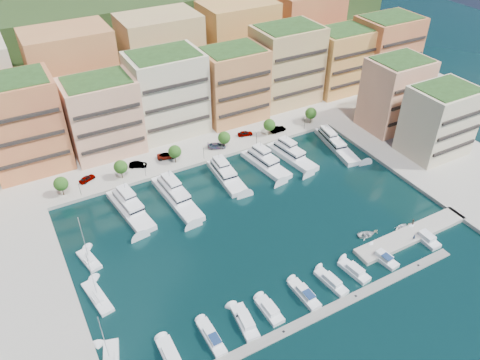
{
  "coord_description": "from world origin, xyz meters",
  "views": [
    {
      "loc": [
        -46.3,
        -74.59,
        77.63
      ],
      "look_at": [
        0.92,
        10.84,
        6.0
      ],
      "focal_mm": 35.0,
      "sensor_mm": 36.0,
      "label": 1
    }
  ],
  "objects": [
    {
      "name": "backblock_2",
      "position": [
        5.0,
        74.0,
        16.0
      ],
      "size": [
        26.0,
        18.0,
        30.0
      ],
      "primitive_type": "cube",
      "color": "tan",
      "rests_on": "north_quay"
    },
    {
      "name": "tender_3",
      "position": [
        32.56,
        -19.0,
        0.37
      ],
      "size": [
        1.43,
        1.23,
        0.75
      ],
      "primitive_type": "imported",
      "rotation": [
        0.0,
        0.0,
        1.58
      ],
      "color": "#C1AD93",
      "rests_on": "ground"
    },
    {
      "name": "cruiser_3",
      "position": [
        -11.82,
        -24.58,
        0.55
      ],
      "size": [
        2.87,
        7.38,
        2.55
      ],
      "color": "white",
      "rests_on": "ground"
    },
    {
      "name": "apartment_3",
      "position": [
        -2.0,
        51.99,
        13.81
      ],
      "size": [
        22.0,
        16.5,
        25.8
      ],
      "color": "beige",
      "rests_on": "north_quay"
    },
    {
      "name": "tree_0",
      "position": [
        -40.0,
        33.5,
        4.74
      ],
      "size": [
        3.8,
        3.8,
        5.65
      ],
      "color": "#473323",
      "rests_on": "north_quay"
    },
    {
      "name": "tender_1",
      "position": [
        23.43,
        -16.77,
        0.36
      ],
      "size": [
        1.4,
        1.22,
        0.72
      ],
      "primitive_type": "imported",
      "rotation": [
        0.0,
        0.0,
        1.54
      ],
      "color": "beige",
      "rests_on": "ground"
    },
    {
      "name": "apartment_east_a",
      "position": [
        62.0,
        19.99,
        12.31
      ],
      "size": [
        18.0,
        14.5,
        22.8
      ],
      "color": "#F3AE87",
      "rests_on": "east_quay"
    },
    {
      "name": "yacht_2",
      "position": [
        -14.18,
        18.89,
        1.21
      ],
      "size": [
        6.43,
        22.35,
        7.3
      ],
      "color": "white",
      "rests_on": "ground"
    },
    {
      "name": "tree_5",
      "position": [
        40.0,
        33.5,
        4.74
      ],
      "size": [
        3.8,
        3.8,
        5.65
      ],
      "color": "#473323",
      "rests_on": "north_quay"
    },
    {
      "name": "finger_pier",
      "position": [
        30.0,
        -22.0,
        0.0
      ],
      "size": [
        32.0,
        5.0,
        2.0
      ],
      "primitive_type": "cube",
      "color": "#9E998E",
      "rests_on": "ground"
    },
    {
      "name": "car_3",
      "position": [
        6.02,
        34.76,
        1.81
      ],
      "size": [
        6.03,
        4.3,
        1.62
      ],
      "primitive_type": "imported",
      "rotation": [
        0.0,
        0.0,
        1.16
      ],
      "color": "gray",
      "rests_on": "north_quay"
    },
    {
      "name": "yacht_5",
      "position": [
        23.56,
        20.6,
        1.21
      ],
      "size": [
        7.21,
        18.81,
        7.3
      ],
      "color": "white",
      "rests_on": "ground"
    },
    {
      "name": "tree_2",
      "position": [
        -8.0,
        33.5,
        4.74
      ],
      "size": [
        3.8,
        3.8,
        5.65
      ],
      "color": "#473323",
      "rests_on": "north_quay"
    },
    {
      "name": "tree_3",
      "position": [
        8.0,
        33.5,
        4.74
      ],
      "size": [
        3.8,
        3.8,
        5.65
      ],
      "color": "#473323",
      "rests_on": "north_quay"
    },
    {
      "name": "yacht_3",
      "position": [
        1.88,
        20.98,
        1.21
      ],
      "size": [
        5.85,
        17.75,
        7.3
      ],
      "color": "white",
      "rests_on": "ground"
    },
    {
      "name": "lamppost_1",
      "position": [
        -18.0,
        31.2,
        3.83
      ],
      "size": [
        0.3,
        0.3,
        4.2
      ],
      "color": "black",
      "rests_on": "north_quay"
    },
    {
      "name": "cruiser_9",
      "position": [
        31.84,
        -24.58,
        0.55
      ],
      "size": [
        2.97,
        7.72,
        2.55
      ],
      "color": "white",
      "rests_on": "ground"
    },
    {
      "name": "cruiser_7",
      "position": [
        18.42,
        -24.6,
        0.57
      ],
      "size": [
        3.51,
        7.92,
        2.66
      ],
      "color": "white",
      "rests_on": "ground"
    },
    {
      "name": "tree_1",
      "position": [
        -24.0,
        33.5,
        4.74
      ],
      "size": [
        3.8,
        3.8,
        5.65
      ],
      "color": "#473323",
      "rests_on": "north_quay"
    },
    {
      "name": "backblock_4",
      "position": [
        65.0,
        74.0,
        16.0
      ],
      "size": [
        26.0,
        18.0,
        30.0
      ],
      "primitive_type": "cube",
      "color": "#D68547",
      "rests_on": "north_quay"
    },
    {
      "name": "south_pontoon",
      "position": [
        -3.0,
        -30.0,
        0.0
      ],
      "size": [
        72.0,
        2.2,
        0.35
      ],
      "primitive_type": "cube",
      "color": "gray",
      "rests_on": "ground"
    },
    {
      "name": "ground",
      "position": [
        0.0,
        0.0,
        0.0
      ],
      "size": [
        400.0,
        400.0,
        0.0
      ],
      "primitive_type": "plane",
      "color": "black",
      "rests_on": "ground"
    },
    {
      "name": "lamppost_4",
      "position": [
        36.0,
        31.2,
        3.83
      ],
      "size": [
        0.3,
        0.3,
        4.2
      ],
      "color": "black",
      "rests_on": "north_quay"
    },
    {
      "name": "yacht_4",
      "position": [
        14.58,
        20.78,
        1.09
      ],
      "size": [
        7.46,
        18.37,
        7.3
      ],
      "color": "white",
      "rests_on": "ground"
    },
    {
      "name": "tender_2",
      "position": [
        29.83,
        -18.99,
        0.4
      ],
      "size": [
        4.38,
        3.57,
        0.8
      ],
      "primitive_type": "imported",
      "rotation": [
        0.0,
        0.0,
        1.81
      ],
      "color": "white",
      "rests_on": "ground"
    },
    {
      "name": "lamppost_0",
      "position": [
        -36.0,
        31.2,
        3.83
      ],
      "size": [
        0.3,
        0.3,
        4.2
      ],
      "color": "black",
      "rests_on": "north_quay"
    },
    {
      "name": "car_1",
      "position": [
        -18.42,
        36.57,
        1.82
      ],
      "size": [
        5.24,
        3.65,
        1.64
      ],
      "primitive_type": "imported",
      "rotation": [
        0.0,
        0.0,
        1.14
      ],
      "color": "gray",
      "rests_on": "north_quay"
    },
    {
      "name": "east_quay",
      "position": [
        62.0,
        -8.0,
        0.0
      ],
      "size": [
        34.0,
        76.0,
        2.0
      ],
      "primitive_type": "cube",
      "color": "#9E998E",
      "rests_on": "ground"
    },
    {
      "name": "apartment_7",
      "position": [
        84.0,
        47.99,
        13.31
      ],
      "size": [
        22.0,
        16.5,
        24.8
      ],
      "color": "#D68547",
      "rests_on": "north_quay"
    },
    {
      "name": "lamppost_2",
      "position": [
        0.0,
        31.2,
        3.83
      ],
      "size": [
        0.3,
        0.3,
        4.2
      ],
      "color": "black",
      "rests_on": "north_quay"
    },
    {
      "name": "cruiser_5",
      "position": [
        3.72,
        -24.59,
        0.55
      ],
      "size": [
        3.32,
        8.6,
        2.55
      ],
      "color": "white",
      "rests_on": "ground"
    },
    {
      "name": "apartment_1",
      "position": [
        -44.0,
        51.99,
        14.31
      ],
      "size": [
        20.0,
        16.5,
        26.8
      ],
      "color": "#D68547",
      "rests_on": "north_quay"
    },
    {
      "name": "backblock_1",
      "position": [
        -25.0,
        74.0,
        16.0
      ],
      "size": [
        26.0,
        18.0,
        30.0
      ],
      "primitive_type": "cube",
      "color": "#D58E50",
      "rests_on": "north_quay"
    },
    {
      "name": "cruiser_2",
      "position": [
        -17.53,
        -24.6,
        0.55
      ],
      "size": [
        3.77,
        9.06,
        2.55
      ],
      "color": "white",
      "rests_on": "ground"
    },
    {
      "name": "tender_0",
      "position": [
        20.53,
        -16.74,
        0.46
      ],
      "size": [
        5.05,
        4.13,
        0.91
      ],
      "primitive_type": "imported",
      "rotation": [
        0.0,
        0.0,
        1.33
      ],
      "color": "silver",
      "rests_on": "ground"
    },
    {
      "name": "person_0",
      "position": [
        28.6,
        -23.83,
        1.76
      ],
      "size": [
        0.67,
        0.63,
        1.53
      ],
      "primitive_type": "imported",
      "rotation": [
        0.0,
        0.0,
        2.51
      ],
      "color": "#293953",
      "rests_on": "finger_pier"
    },
    {
      "name": "yacht_1",
      "position": [
        -26.47,
        19.93,
        1.09
      ],
      "size": [
        7.39,
        20.15,
        7.3
      ],
      "color": "white",
      "rests_on": "ground"
    },
    {
      "name": "sailboat_1",
      "position": [
        -41.35,
        -4.29,
        0.31
      ],
      "size": [
        4.46,
        10.72,
        13.2
      ],
      "color": "white",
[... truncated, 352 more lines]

